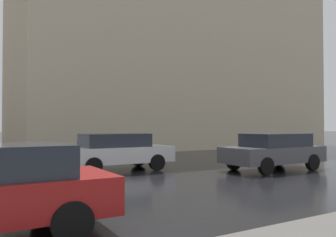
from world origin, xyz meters
TOP-DOWN VIEW (x-y plane):
  - haussmann_block_corner at (20.16, -18.91)m, footprint 15.32×25.06m
  - car_dark_grey at (2.50, -13.94)m, footprint 1.85×4.10m
  - car_white at (5.50, -8.68)m, footprint 1.85×4.10m

SIDE VIEW (x-z plane):
  - car_dark_grey at x=2.50m, z-range 0.05..1.46m
  - car_white at x=5.50m, z-range 0.05..1.46m
  - haussmann_block_corner at x=20.16m, z-range -0.21..19.93m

